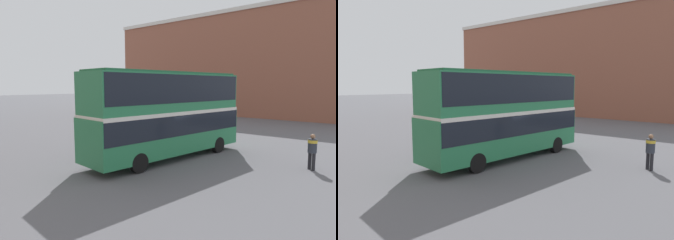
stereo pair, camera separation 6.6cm
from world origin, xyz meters
TOP-DOWN VIEW (x-y plane):
  - ground_plane at (0.00, 0.00)m, footprint 240.00×240.00m
  - building_row_right at (28.26, 10.11)m, footprint 11.55×37.73m
  - double_decker_bus at (-0.38, 0.11)m, footprint 10.27×3.53m
  - pedestrian_foreground at (2.26, -6.83)m, footprint 0.61×0.61m

SIDE VIEW (x-z plane):
  - ground_plane at x=0.00m, z-range 0.00..0.00m
  - pedestrian_foreground at x=2.26m, z-range 0.20..1.97m
  - double_decker_bus at x=-0.38m, z-range 0.34..5.19m
  - building_row_right at x=28.26m, z-range 0.01..14.02m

